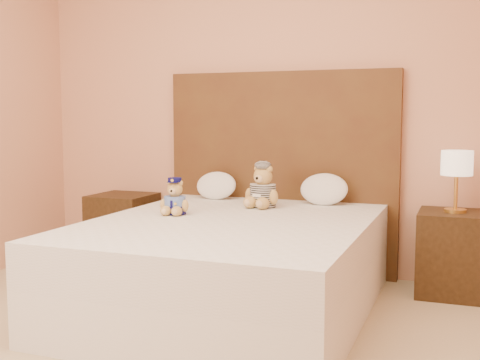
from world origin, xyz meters
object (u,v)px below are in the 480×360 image
object	(u,v)px
teddy_police	(175,196)
pillow_right	(324,188)
nightstand_right	(454,254)
pillow_left	(216,184)
lamp	(457,166)
teddy_prisoner	(263,186)
bed	(231,265)
nightstand_left	(123,228)

from	to	relation	value
teddy_police	pillow_right	size ratio (longest dim) A/B	0.68
nightstand_right	pillow_left	xyz separation A→B (m)	(-1.70, 0.03, 0.39)
lamp	teddy_prisoner	world-z (taller)	lamp
teddy_prisoner	pillow_right	world-z (taller)	teddy_prisoner
pillow_left	teddy_prisoner	bearing A→B (deg)	-31.07
bed	nightstand_right	size ratio (longest dim) A/B	3.64
nightstand_right	pillow_left	bearing A→B (deg)	178.99
nightstand_left	pillow_right	size ratio (longest dim) A/B	1.63
lamp	nightstand_right	bearing A→B (deg)	0.00
teddy_police	teddy_prisoner	xyz separation A→B (m)	(0.42, 0.48, 0.03)
teddy_prisoner	pillow_right	bearing A→B (deg)	49.68
lamp	pillow_right	size ratio (longest dim) A/B	1.18
pillow_left	lamp	bearing A→B (deg)	-1.01
nightstand_left	bed	bearing A→B (deg)	-32.62
lamp	teddy_police	world-z (taller)	lamp
nightstand_left	teddy_police	size ratio (longest dim) A/B	2.38
bed	teddy_prisoner	size ratio (longest dim) A/B	6.79
nightstand_left	teddy_prisoner	xyz separation A→B (m)	(1.26, -0.25, 0.42)
nightstand_right	teddy_police	world-z (taller)	teddy_police
bed	nightstand_right	bearing A→B (deg)	32.62
lamp	pillow_left	distance (m)	1.71
bed	pillow_right	bearing A→B (deg)	65.70
nightstand_right	lamp	distance (m)	0.57
lamp	nightstand_left	bearing A→B (deg)	180.00
teddy_police	nightstand_right	bearing A→B (deg)	18.15
teddy_police	pillow_left	xyz separation A→B (m)	(-0.04, 0.76, -0.00)
teddy_prisoner	pillow_right	xyz separation A→B (m)	(0.36, 0.28, -0.03)
lamp	teddy_police	xyz separation A→B (m)	(-1.66, -0.73, -0.18)
nightstand_left	pillow_left	size ratio (longest dim) A/B	1.75
lamp	pillow_left	xyz separation A→B (m)	(-1.70, 0.03, -0.19)
nightstand_right	pillow_right	world-z (taller)	pillow_right
teddy_prisoner	nightstand_left	bearing A→B (deg)	-179.40
pillow_left	pillow_right	size ratio (longest dim) A/B	0.93
nightstand_left	pillow_left	xyz separation A→B (m)	(0.80, 0.03, 0.39)
nightstand_left	pillow_right	bearing A→B (deg)	1.06
teddy_police	pillow_left	world-z (taller)	teddy_police
bed	pillow_right	distance (m)	0.99
nightstand_left	nightstand_right	world-z (taller)	same
nightstand_left	teddy_police	xyz separation A→B (m)	(0.84, -0.73, 0.39)
bed	teddy_police	size ratio (longest dim) A/B	8.66
nightstand_right	pillow_right	distance (m)	0.96
teddy_prisoner	pillow_right	size ratio (longest dim) A/B	0.87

